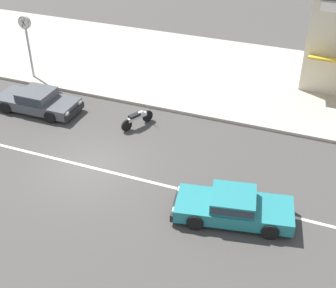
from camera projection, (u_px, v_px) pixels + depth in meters
ground_plane at (89, 167)px, 19.20m from camera, size 160.00×160.00×0.00m
lane_centre_stripe at (89, 167)px, 19.20m from camera, size 50.40×0.14×0.01m
kerb_strip at (178, 67)px, 27.31m from camera, size 68.00×10.00×0.15m
sedan_dark_grey_0 at (38, 100)px, 22.89m from camera, size 4.20×1.85×1.06m
sedan_teal_3 at (233, 206)px, 16.35m from camera, size 4.43×2.39×1.06m
motorcycle_0 at (138, 118)px, 21.69m from camera, size 0.96×1.69×0.80m
street_clock at (26, 31)px, 24.66m from camera, size 0.69×0.22×3.43m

